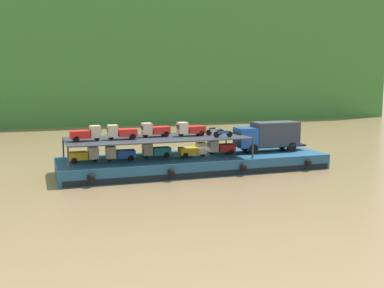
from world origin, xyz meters
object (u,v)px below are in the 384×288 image
at_px(cargo_barge, 194,163).
at_px(covered_lorry, 268,135).
at_px(motorcycle_upper_centre, 214,131).
at_px(mini_truck_upper_bow, 191,129).
at_px(mini_truck_lower_aft, 120,153).
at_px(mini_truck_upper_stern, 86,134).
at_px(mini_truck_lower_bow, 221,147).
at_px(mini_truck_upper_mid, 122,132).
at_px(mini_truck_lower_stern, 84,155).
at_px(motorcycle_upper_port, 223,133).
at_px(mini_truck_lower_fore, 193,150).
at_px(mini_truck_lower_mid, 156,151).
at_px(mini_truck_upper_fore, 155,130).

height_order(cargo_barge, covered_lorry, covered_lorry).
bearing_deg(motorcycle_upper_centre, mini_truck_upper_bow, 176.38).
relative_size(mini_truck_lower_aft, mini_truck_upper_stern, 0.99).
relative_size(mini_truck_lower_bow, mini_truck_upper_mid, 1.00).
height_order(mini_truck_lower_stern, motorcycle_upper_port, motorcycle_upper_port).
relative_size(mini_truck_lower_fore, mini_truck_upper_stern, 0.99).
relative_size(covered_lorry, mini_truck_lower_bow, 2.84).
bearing_deg(motorcycle_upper_centre, mini_truck_lower_mid, 177.30).
bearing_deg(mini_truck_upper_mid, mini_truck_lower_bow, 2.72).
xyz_separation_m(mini_truck_lower_aft, motorcycle_upper_port, (9.74, -1.74, 1.74)).
relative_size(mini_truck_lower_stern, mini_truck_upper_fore, 1.00).
relative_size(mini_truck_upper_bow, motorcycle_upper_centre, 1.45).
height_order(covered_lorry, mini_truck_upper_stern, mini_truck_upper_stern).
height_order(mini_truck_lower_stern, mini_truck_upper_mid, mini_truck_upper_mid).
relative_size(mini_truck_lower_bow, motorcycle_upper_port, 1.46).
relative_size(covered_lorry, mini_truck_upper_bow, 2.86).
distance_m(covered_lorry, mini_truck_upper_stern, 18.93).
height_order(cargo_barge, mini_truck_lower_mid, mini_truck_lower_mid).
distance_m(mini_truck_lower_aft, mini_truck_lower_mid, 3.67).
bearing_deg(cargo_barge, mini_truck_lower_stern, 179.93).
height_order(cargo_barge, motorcycle_upper_port, motorcycle_upper_port).
relative_size(motorcycle_upper_port, motorcycle_upper_centre, 1.00).
xyz_separation_m(mini_truck_lower_bow, mini_truck_upper_fore, (-6.81, 0.37, 2.00)).
xyz_separation_m(cargo_barge, motorcycle_upper_port, (2.22, -1.98, 3.18)).
bearing_deg(mini_truck_lower_mid, mini_truck_lower_stern, -177.56).
distance_m(covered_lorry, mini_truck_lower_mid, 12.25).
bearing_deg(mini_truck_lower_stern, motorcycle_upper_centre, 0.04).
height_order(covered_lorry, motorcycle_upper_centre, covered_lorry).
relative_size(mini_truck_lower_aft, mini_truck_upper_mid, 1.00).
height_order(mini_truck_upper_bow, motorcycle_upper_port, mini_truck_upper_bow).
relative_size(cargo_barge, mini_truck_upper_stern, 9.53).
relative_size(mini_truck_lower_fore, mini_truck_upper_bow, 1.00).
height_order(mini_truck_lower_fore, mini_truck_upper_mid, mini_truck_upper_mid).
relative_size(mini_truck_lower_fore, motorcycle_upper_centre, 1.45).
height_order(mini_truck_lower_fore, mini_truck_upper_stern, mini_truck_upper_stern).
bearing_deg(mini_truck_upper_mid, mini_truck_lower_stern, 176.63).
bearing_deg(mini_truck_lower_bow, mini_truck_lower_aft, -177.11).
distance_m(mini_truck_lower_aft, motorcycle_upper_centre, 9.81).
relative_size(mini_truck_upper_bow, motorcycle_upper_port, 1.45).
height_order(mini_truck_upper_fore, motorcycle_upper_centre, mini_truck_upper_fore).
bearing_deg(covered_lorry, mini_truck_lower_fore, -175.07).
xyz_separation_m(mini_truck_upper_stern, mini_truck_upper_mid, (3.27, 0.08, 0.00)).
xyz_separation_m(mini_truck_lower_stern, motorcycle_upper_centre, (12.93, 0.01, 1.74)).
height_order(mini_truck_lower_stern, mini_truck_lower_bow, same).
xyz_separation_m(mini_truck_lower_bow, motorcycle_upper_centre, (-0.82, -0.27, 1.74)).
relative_size(mini_truck_lower_aft, mini_truck_upper_bow, 1.01).
distance_m(mini_truck_lower_stern, mini_truck_upper_bow, 10.63).
height_order(mini_truck_lower_aft, mini_truck_lower_bow, same).
bearing_deg(mini_truck_lower_fore, mini_truck_upper_bow, 91.67).
height_order(covered_lorry, mini_truck_upper_bow, mini_truck_upper_bow).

